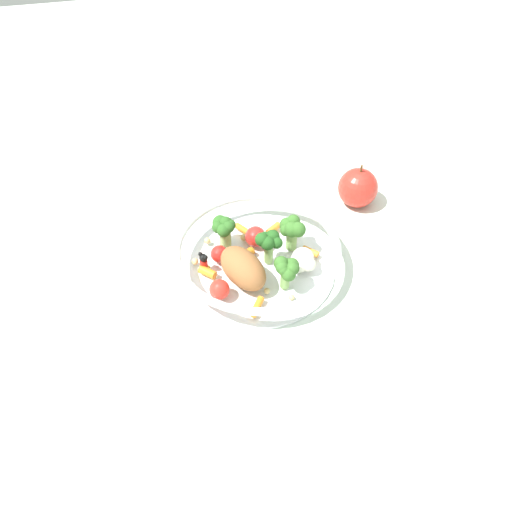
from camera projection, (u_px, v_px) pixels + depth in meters
ground_plane at (258, 270)px, 0.78m from camera, size 2.40×2.40×0.00m
food_container at (257, 255)px, 0.76m from camera, size 0.25×0.25×0.07m
loose_apple at (358, 188)px, 0.86m from camera, size 0.07×0.07×0.08m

